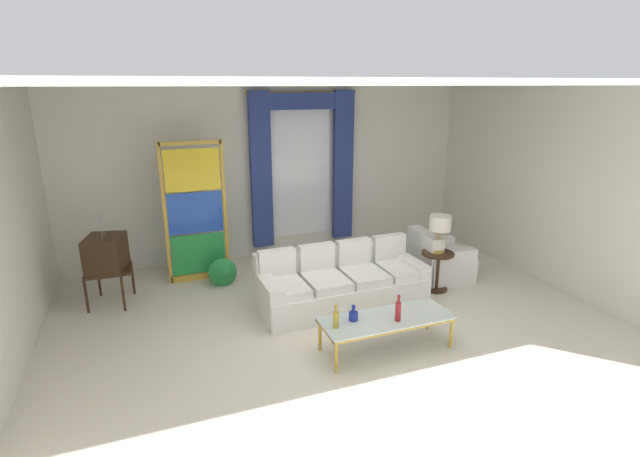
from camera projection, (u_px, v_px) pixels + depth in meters
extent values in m
plane|color=silver|center=(338.00, 325.00, 6.20)|extent=(16.00, 16.00, 0.00)
cube|color=white|center=(273.00, 172.00, 8.50)|extent=(8.00, 0.12, 3.00)
cube|color=white|center=(0.00, 232.00, 5.07)|extent=(0.12, 7.00, 3.00)
cube|color=white|center=(538.00, 183.00, 7.53)|extent=(0.12, 7.00, 3.00)
cube|color=white|center=(317.00, 83.00, 6.04)|extent=(8.00, 7.60, 0.04)
cube|color=white|center=(301.00, 168.00, 8.59)|extent=(1.10, 0.02, 2.50)
cylinder|color=gold|center=(302.00, 92.00, 8.13)|extent=(2.00, 0.04, 0.04)
cube|color=navy|center=(261.00, 172.00, 8.24)|extent=(0.36, 0.12, 2.70)
cube|color=navy|center=(343.00, 166.00, 8.76)|extent=(0.36, 0.12, 2.70)
cube|color=navy|center=(302.00, 101.00, 8.16)|extent=(1.80, 0.10, 0.28)
cube|color=white|center=(343.00, 293.00, 6.71)|extent=(2.34, 0.95, 0.38)
cube|color=white|center=(332.00, 270.00, 6.98)|extent=(2.32, 0.25, 0.78)
cube|color=white|center=(408.00, 276.00, 7.06)|extent=(0.22, 0.86, 0.56)
cube|color=white|center=(269.00, 299.00, 6.30)|extent=(0.22, 0.86, 0.56)
cube|color=white|center=(399.00, 269.00, 6.90)|extent=(0.55, 0.75, 0.12)
cube|color=white|center=(389.00, 248.00, 7.12)|extent=(0.51, 0.15, 0.40)
cube|color=white|center=(363.00, 275.00, 6.70)|extent=(0.55, 0.75, 0.12)
cube|color=white|center=(354.00, 253.00, 6.92)|extent=(0.51, 0.15, 0.40)
cube|color=white|center=(325.00, 281.00, 6.49)|extent=(0.55, 0.75, 0.12)
cube|color=white|center=(316.00, 258.00, 6.71)|extent=(0.51, 0.15, 0.40)
cube|color=white|center=(284.00, 287.00, 6.28)|extent=(0.55, 0.75, 0.12)
cube|color=white|center=(277.00, 263.00, 6.50)|extent=(0.51, 0.15, 0.40)
cube|color=silver|center=(387.00, 318.00, 5.54)|extent=(1.55, 0.58, 0.02)
cube|color=gold|center=(376.00, 310.00, 5.79)|extent=(1.55, 0.04, 0.03)
cube|color=gold|center=(398.00, 330.00, 5.30)|extent=(1.55, 0.04, 0.03)
cube|color=gold|center=(326.00, 331.00, 5.29)|extent=(0.04, 0.58, 0.03)
cube|color=gold|center=(442.00, 309.00, 5.80)|extent=(0.04, 0.58, 0.03)
cylinder|color=gold|center=(320.00, 335.00, 5.58)|extent=(0.04, 0.04, 0.38)
cylinder|color=gold|center=(428.00, 315.00, 6.07)|extent=(0.04, 0.04, 0.38)
cylinder|color=gold|center=(336.00, 357.00, 5.13)|extent=(0.04, 0.04, 0.38)
cylinder|color=gold|center=(451.00, 333.00, 5.63)|extent=(0.04, 0.04, 0.38)
cylinder|color=gold|center=(336.00, 320.00, 5.28)|extent=(0.06, 0.06, 0.19)
cylinder|color=gold|center=(336.00, 309.00, 5.25)|extent=(0.03, 0.03, 0.06)
sphere|color=gold|center=(336.00, 305.00, 5.23)|extent=(0.04, 0.04, 0.04)
cylinder|color=maroon|center=(398.00, 312.00, 5.43)|extent=(0.07, 0.07, 0.23)
cylinder|color=maroon|center=(399.00, 300.00, 5.39)|extent=(0.03, 0.03, 0.06)
sphere|color=maroon|center=(399.00, 296.00, 5.37)|extent=(0.04, 0.04, 0.04)
cylinder|color=navy|center=(353.00, 316.00, 5.46)|extent=(0.11, 0.11, 0.10)
cylinder|color=navy|center=(353.00, 310.00, 5.44)|extent=(0.04, 0.04, 0.05)
sphere|color=navy|center=(354.00, 307.00, 5.42)|extent=(0.05, 0.05, 0.05)
cube|color=#382314|center=(108.00, 270.00, 6.69)|extent=(0.62, 0.54, 0.03)
cylinder|color=#382314|center=(86.00, 296.00, 6.47)|extent=(0.04, 0.04, 0.50)
cylinder|color=#382314|center=(99.00, 280.00, 7.00)|extent=(0.04, 0.04, 0.50)
cylinder|color=#382314|center=(123.00, 294.00, 6.53)|extent=(0.04, 0.04, 0.50)
cylinder|color=#382314|center=(133.00, 278.00, 7.06)|extent=(0.04, 0.04, 0.50)
cube|color=#382314|center=(106.00, 253.00, 6.61)|extent=(0.59, 0.65, 0.48)
cube|color=black|center=(88.00, 253.00, 6.58)|extent=(0.10, 0.38, 0.30)
cylinder|color=gold|center=(88.00, 267.00, 6.56)|extent=(0.02, 0.04, 0.04)
cylinder|color=gold|center=(92.00, 263.00, 6.71)|extent=(0.02, 0.04, 0.04)
cylinder|color=silver|center=(102.00, 224.00, 6.49)|extent=(0.04, 0.13, 0.34)
cylinder|color=silver|center=(102.00, 224.00, 6.49)|extent=(0.04, 0.13, 0.34)
cube|color=white|center=(441.00, 266.00, 7.66)|extent=(0.85, 0.85, 0.40)
cube|color=white|center=(442.00, 251.00, 7.59)|extent=(0.73, 0.73, 0.10)
cube|color=white|center=(424.00, 256.00, 7.51)|extent=(0.25, 0.81, 0.80)
cube|color=white|center=(431.00, 254.00, 7.93)|extent=(0.75, 0.22, 0.58)
cube|color=white|center=(453.00, 268.00, 7.34)|extent=(0.75, 0.22, 0.58)
cube|color=gold|center=(165.00, 216.00, 7.19)|extent=(0.05, 0.05, 2.20)
cube|color=gold|center=(225.00, 210.00, 7.49)|extent=(0.05, 0.05, 2.20)
cube|color=gold|center=(190.00, 143.00, 7.03)|extent=(0.90, 0.05, 0.06)
cube|color=gold|center=(200.00, 276.00, 7.65)|extent=(0.90, 0.05, 0.10)
cube|color=#238E3D|center=(199.00, 254.00, 7.53)|extent=(0.82, 0.02, 0.64)
cube|color=#1E47B7|center=(195.00, 213.00, 7.34)|extent=(0.82, 0.02, 0.64)
cube|color=yellow|center=(192.00, 170.00, 7.14)|extent=(0.82, 0.02, 0.64)
cylinder|color=beige|center=(223.00, 282.00, 7.48)|extent=(0.16, 0.16, 0.06)
ellipsoid|color=#153A94|center=(223.00, 275.00, 7.45)|extent=(0.18, 0.32, 0.20)
sphere|color=#153A94|center=(221.00, 266.00, 7.54)|extent=(0.09, 0.09, 0.09)
cone|color=gold|center=(220.00, 264.00, 7.59)|extent=(0.02, 0.04, 0.02)
cone|color=green|center=(224.00, 274.00, 7.26)|extent=(0.44, 0.40, 0.50)
cylinder|color=#382314|center=(438.00, 254.00, 7.11)|extent=(0.48, 0.48, 0.03)
cylinder|color=#382314|center=(437.00, 272.00, 7.20)|extent=(0.08, 0.08, 0.55)
cylinder|color=#382314|center=(435.00, 288.00, 7.28)|extent=(0.36, 0.36, 0.03)
cylinder|color=#B29338|center=(438.00, 251.00, 7.10)|extent=(0.18, 0.18, 0.04)
cylinder|color=#B29338|center=(439.00, 239.00, 7.04)|extent=(0.03, 0.03, 0.36)
cylinder|color=silver|center=(440.00, 223.00, 6.97)|extent=(0.32, 0.32, 0.22)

